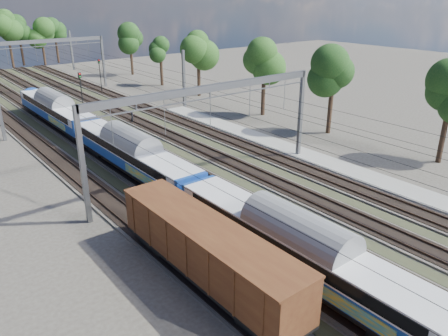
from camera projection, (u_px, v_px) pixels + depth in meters
track_bed at (133, 142)px, 50.56m from camera, size 21.00×130.00×0.34m
platform at (384, 183)px, 39.31m from camera, size 3.00×70.00×0.30m
catenary at (103, 77)px, 53.98m from camera, size 25.65×130.00×9.00m
tree_belt at (50, 36)px, 86.81m from camera, size 40.37×102.00×11.59m
emu_train at (133, 150)px, 40.51m from camera, size 2.98×63.09×4.36m
freight_boxcar at (207, 250)px, 25.23m from camera, size 3.02×14.59×3.76m
worker at (132, 118)px, 57.72m from camera, size 0.49×0.64×1.57m
signal_near at (81, 89)px, 59.41m from camera, size 0.38×0.35×6.19m
signal_far at (100, 72)px, 74.83m from camera, size 0.38×0.34×5.65m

